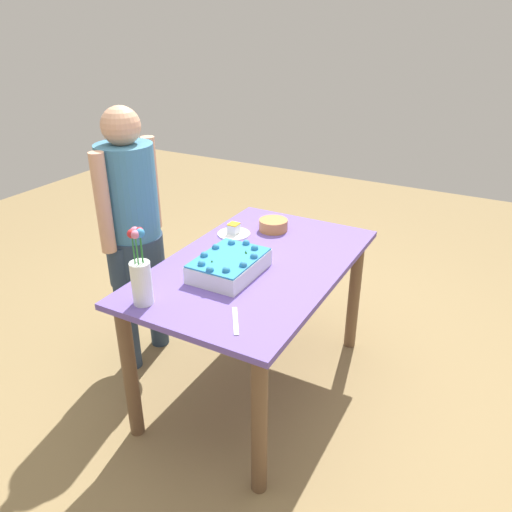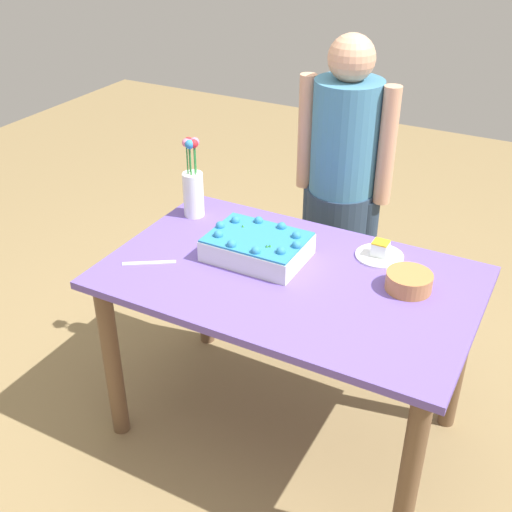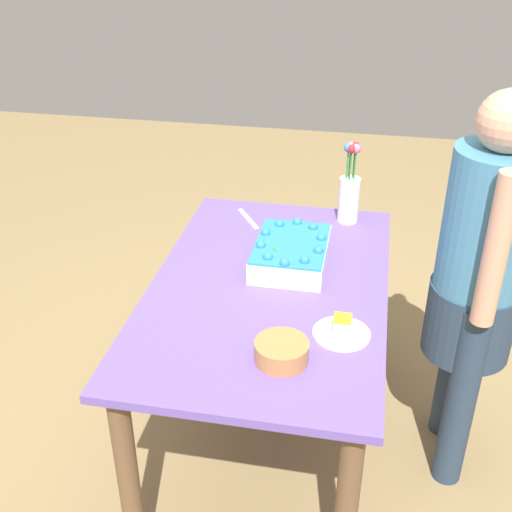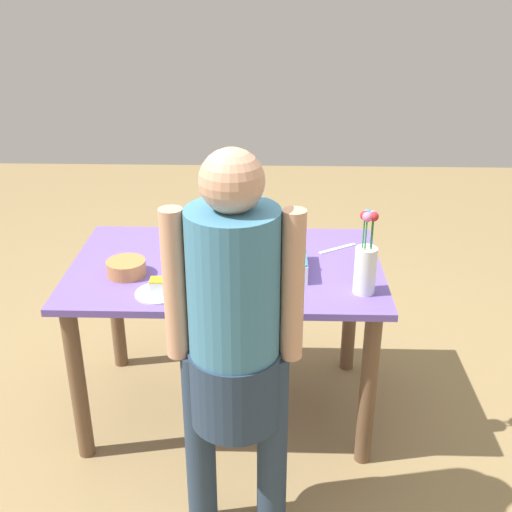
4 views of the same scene
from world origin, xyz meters
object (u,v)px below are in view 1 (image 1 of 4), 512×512
cake_knife (235,321)px  flower_vase (141,276)px  serving_plate_with_slice (234,232)px  person_standing (132,226)px  fruit_bowl (273,225)px  sheet_cake (229,265)px

cake_knife → flower_vase: 0.45m
serving_plate_with_slice → person_standing: size_ratio=0.12×
fruit_bowl → cake_knife: bearing=-162.4°
cake_knife → fruit_bowl: size_ratio=1.23×
sheet_cake → flower_vase: (-0.41, 0.19, 0.09)m
serving_plate_with_slice → person_standing: person_standing is taller
cake_knife → fruit_bowl: 0.96m
flower_vase → fruit_bowl: bearing=-7.5°
cake_knife → flower_vase: bearing=-113.8°
cake_knife → sheet_cake: bearing=-178.1°
serving_plate_with_slice → fruit_bowl: 0.23m
serving_plate_with_slice → cake_knife: (-0.76, -0.46, -0.02)m
serving_plate_with_slice → fruit_bowl: size_ratio=1.12×
sheet_cake → serving_plate_with_slice: size_ratio=2.00×
sheet_cake → fruit_bowl: (0.58, 0.06, -0.02)m
flower_vase → person_standing: person_standing is taller
sheet_cake → person_standing: 0.67m
cake_knife → person_standing: bearing=-147.9°
sheet_cake → person_standing: bearing=82.9°
sheet_cake → cake_knife: (-0.34, -0.24, -0.05)m
fruit_bowl → person_standing: (-0.49, 0.61, 0.05)m
serving_plate_with_slice → flower_vase: (-0.82, -0.04, 0.12)m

